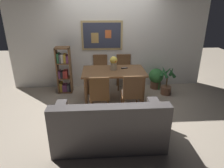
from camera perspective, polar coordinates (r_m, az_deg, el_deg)
name	(u,v)px	position (r m, az deg, el deg)	size (l,w,h in m)	color
ground_plane	(112,107)	(4.62, -0.11, -6.41)	(12.00, 12.00, 0.00)	tan
wall_back_with_painting	(108,39)	(5.44, -1.05, 12.57)	(5.20, 0.14, 2.60)	silver
dining_table	(114,75)	(4.69, 0.47, 2.70)	(1.44, 0.86, 0.75)	brown
dining_chair_near_right	(132,92)	(4.08, 5.59, -2.22)	(0.40, 0.41, 0.91)	brown
dining_chair_near_left	(99,93)	(4.00, -3.60, -2.64)	(0.40, 0.41, 0.91)	brown
dining_chair_far_left	(100,69)	(5.44, -3.32, 4.25)	(0.40, 0.41, 0.91)	brown
dining_chair_far_right	(124,69)	(5.48, 3.37, 4.36)	(0.40, 0.41, 0.91)	brown
leather_couch	(109,127)	(3.38, -0.91, -12.19)	(1.80, 0.84, 0.84)	#514C4C
bookshelf	(64,72)	(5.31, -13.42, 3.46)	(0.36, 0.28, 1.19)	brown
potted_ivy	(156,78)	(5.61, 12.40, 1.78)	(0.40, 0.40, 0.56)	brown
potted_palm	(167,83)	(5.29, 15.24, 0.24)	(0.40, 0.40, 0.78)	brown
flower_vase	(114,62)	(4.65, 0.44, 6.18)	(0.18, 0.19, 0.32)	tan
tv_remote	(124,68)	(4.79, 3.54, 4.55)	(0.16, 0.08, 0.02)	black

